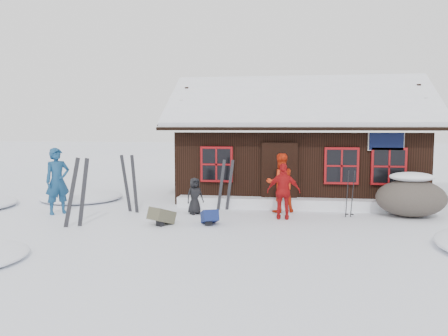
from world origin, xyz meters
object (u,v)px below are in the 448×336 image
(skier_crouched, at_px, (195,196))
(backpack_blue, at_px, (210,219))
(ski_poles, at_px, (350,194))
(boulder, at_px, (411,197))
(backpack_olive, at_px, (162,219))
(ski_pair_left, at_px, (78,193))
(skier_teal, at_px, (57,181))
(skier_orange_left, at_px, (280,183))
(skier_orange_right, at_px, (284,191))

(skier_crouched, distance_m, backpack_blue, 1.50)
(ski_poles, xyz_separation_m, backpack_blue, (-3.76, -1.48, -0.50))
(ski_poles, bearing_deg, backpack_blue, -158.43)
(skier_crouched, bearing_deg, boulder, -33.15)
(backpack_blue, bearing_deg, backpack_olive, 168.63)
(boulder, bearing_deg, ski_pair_left, -164.11)
(ski_pair_left, distance_m, backpack_olive, 2.23)
(skier_crouched, xyz_separation_m, ski_pair_left, (-2.62, -2.00, 0.33))
(boulder, bearing_deg, skier_teal, -174.28)
(skier_orange_left, bearing_deg, skier_crouched, -5.25)
(ski_poles, bearing_deg, skier_teal, -175.12)
(skier_orange_left, bearing_deg, skier_orange_right, 75.10)
(ski_pair_left, bearing_deg, skier_crouched, 34.04)
(skier_orange_left, bearing_deg, skier_teal, -10.19)
(backpack_blue, xyz_separation_m, backpack_olive, (-1.24, -0.20, 0.02))
(boulder, bearing_deg, skier_orange_right, -166.71)
(backpack_blue, bearing_deg, skier_orange_left, 26.90)
(skier_teal, height_order, ski_poles, skier_teal)
(skier_orange_left, distance_m, skier_orange_right, 1.05)
(boulder, xyz_separation_m, ski_pair_left, (-8.77, -2.50, 0.30))
(skier_orange_right, height_order, backpack_blue, skier_orange_right)
(skier_crouched, bearing_deg, ski_poles, -35.19)
(skier_orange_left, height_order, backpack_olive, skier_orange_left)
(skier_orange_left, distance_m, backpack_olive, 3.80)
(boulder, xyz_separation_m, backpack_blue, (-5.48, -1.78, -0.43))
(boulder, distance_m, ski_pair_left, 9.12)
(ski_poles, bearing_deg, skier_orange_left, 166.02)
(ski_poles, xyz_separation_m, backpack_olive, (-4.99, -1.69, -0.48))
(skier_teal, bearing_deg, skier_crouched, -40.99)
(skier_teal, bearing_deg, backpack_olive, -64.36)
(ski_pair_left, xyz_separation_m, ski_poles, (7.04, 2.20, -0.22))
(skier_orange_right, relative_size, ski_pair_left, 0.85)
(skier_orange_right, bearing_deg, skier_crouched, -6.88)
(boulder, bearing_deg, backpack_olive, -163.52)
(backpack_olive, bearing_deg, skier_teal, -164.36)
(skier_crouched, distance_m, ski_pair_left, 3.32)
(boulder, bearing_deg, backpack_blue, -161.98)
(skier_teal, distance_m, backpack_blue, 4.78)
(backpack_olive, bearing_deg, ski_pair_left, -134.50)
(skier_teal, bearing_deg, ski_poles, -43.56)
(boulder, height_order, ski_poles, ski_poles)
(backpack_blue, relative_size, backpack_olive, 0.89)
(skier_teal, relative_size, ski_pair_left, 1.06)
(skier_teal, xyz_separation_m, ski_poles, (8.40, 0.72, -0.32))
(skier_teal, bearing_deg, skier_orange_right, -46.95)
(backpack_blue, height_order, backpack_olive, backpack_olive)
(skier_crouched, bearing_deg, skier_teal, 149.70)
(skier_orange_left, distance_m, skier_crouched, 2.58)
(skier_orange_right, relative_size, boulder, 0.80)
(skier_crouched, height_order, boulder, boulder)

